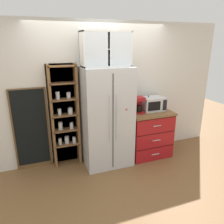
% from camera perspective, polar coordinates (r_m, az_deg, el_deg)
% --- Properties ---
extents(ground_plane, '(10.68, 10.68, 0.00)m').
position_cam_1_polar(ground_plane, '(4.22, -1.14, -13.11)').
color(ground_plane, brown).
extents(wall_back_cream, '(4.98, 0.10, 2.55)m').
position_cam_1_polar(wall_back_cream, '(4.10, -3.10, 5.18)').
color(wall_back_cream, silver).
rests_on(wall_back_cream, ground).
extents(refrigerator, '(0.85, 0.65, 1.79)m').
position_cam_1_polar(refrigerator, '(3.87, -1.39, -1.42)').
color(refrigerator, silver).
rests_on(refrigerator, ground).
extents(pantry_shelf_column, '(0.52, 0.24, 1.84)m').
position_cam_1_polar(pantry_shelf_column, '(3.96, -12.41, -0.85)').
color(pantry_shelf_column, brown).
rests_on(pantry_shelf_column, ground).
extents(counter_cabinet, '(0.84, 0.64, 0.91)m').
position_cam_1_polar(counter_cabinet, '(4.38, 9.49, -5.46)').
color(counter_cabinet, '#A8161C').
rests_on(counter_cabinet, ground).
extents(microwave, '(0.44, 0.33, 0.26)m').
position_cam_1_polar(microwave, '(4.27, 10.67, 2.17)').
color(microwave, silver).
rests_on(microwave, counter_cabinet).
extents(coffee_maker, '(0.17, 0.20, 0.31)m').
position_cam_1_polar(coffee_maker, '(4.07, 6.94, 1.95)').
color(coffee_maker, '#A8161C').
rests_on(coffee_maker, counter_cabinet).
extents(mug_cream, '(0.11, 0.07, 0.08)m').
position_cam_1_polar(mug_cream, '(4.23, 9.72, 0.80)').
color(mug_cream, silver).
rests_on(mug_cream, counter_cabinet).
extents(mug_navy, '(0.11, 0.07, 0.10)m').
position_cam_1_polar(mug_navy, '(4.24, 9.60, 0.97)').
color(mug_navy, navy).
rests_on(mug_navy, counter_cabinet).
extents(bottle_clear, '(0.06, 0.06, 0.29)m').
position_cam_1_polar(bottle_clear, '(4.24, 9.46, 2.11)').
color(bottle_clear, silver).
rests_on(bottle_clear, counter_cabinet).
extents(upper_cabinet, '(0.82, 0.32, 0.56)m').
position_cam_1_polar(upper_cabinet, '(3.70, -1.77, 16.22)').
color(upper_cabinet, silver).
rests_on(upper_cabinet, refrigerator).
extents(chalkboard_menu, '(0.60, 0.04, 1.46)m').
position_cam_1_polar(chalkboard_menu, '(4.02, -20.52, -4.30)').
color(chalkboard_menu, brown).
rests_on(chalkboard_menu, ground).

